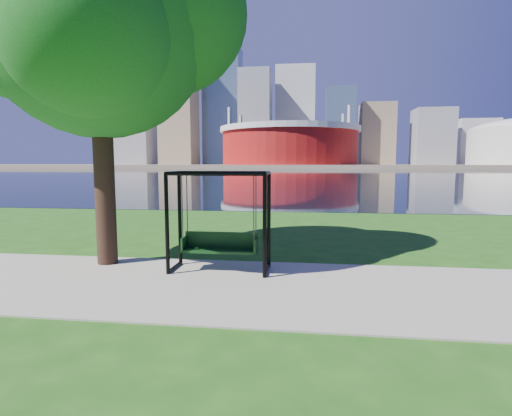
# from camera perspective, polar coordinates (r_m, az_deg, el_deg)

# --- Properties ---
(ground) EXTENTS (900.00, 900.00, 0.00)m
(ground) POSITION_cam_1_polar(r_m,az_deg,el_deg) (8.49, -1.99, -10.23)
(ground) COLOR #1E5114
(ground) RESTS_ON ground
(path) EXTENTS (120.00, 4.00, 0.03)m
(path) POSITION_cam_1_polar(r_m,az_deg,el_deg) (8.02, -2.59, -11.13)
(path) COLOR #9E937F
(path) RESTS_ON ground
(river) EXTENTS (900.00, 180.00, 0.02)m
(river) POSITION_cam_1_polar(r_m,az_deg,el_deg) (110.07, 6.77, 5.01)
(river) COLOR black
(river) RESTS_ON ground
(far_bank) EXTENTS (900.00, 228.00, 2.00)m
(far_bank) POSITION_cam_1_polar(r_m,az_deg,el_deg) (314.04, 7.24, 5.99)
(far_bank) COLOR #937F60
(far_bank) RESTS_ON ground
(stadium) EXTENTS (83.00, 83.00, 32.00)m
(stadium) POSITION_cam_1_polar(r_m,az_deg,el_deg) (243.58, 4.82, 9.06)
(stadium) COLOR maroon
(stadium) RESTS_ON far_bank
(skyline) EXTENTS (392.00, 66.00, 96.50)m
(skyline) POSITION_cam_1_polar(r_m,az_deg,el_deg) (329.18, 6.57, 12.10)
(skyline) COLOR gray
(skyline) RESTS_ON far_bank
(swing) EXTENTS (2.21, 0.96, 2.26)m
(swing) POSITION_cam_1_polar(r_m,az_deg,el_deg) (8.94, -5.19, -2.24)
(swing) COLOR black
(swing) RESTS_ON ground
(park_tree) EXTENTS (6.66, 6.01, 8.27)m
(park_tree) POSITION_cam_1_polar(r_m,az_deg,el_deg) (10.74, -21.80, 23.92)
(park_tree) COLOR black
(park_tree) RESTS_ON ground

